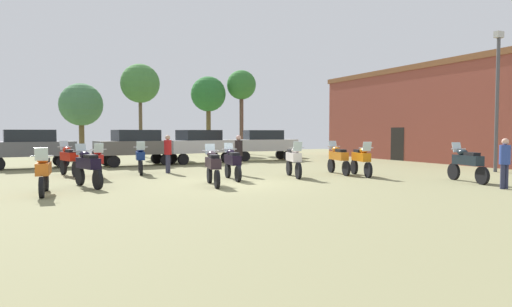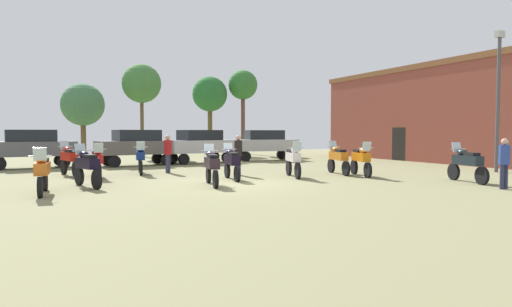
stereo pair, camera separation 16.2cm
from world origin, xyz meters
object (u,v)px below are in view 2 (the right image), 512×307
motorcycle_4 (467,163)px  car_3 (137,145)px  motorcycle_8 (212,165)px  tree_3 (142,84)px  motorcycle_1 (87,166)px  car_5 (31,146)px  motorcycle_10 (97,160)px  motorcycle_11 (69,159)px  motorcycle_3 (361,159)px  motorcycle_12 (338,158)px  car_1 (264,143)px  tree_4 (210,95)px  motorcycle_2 (42,171)px  motorcycle_9 (293,160)px  motorcycle_5 (140,158)px  car_4 (200,144)px  motorcycle_7 (232,162)px  person_1 (504,160)px  brick_building (450,114)px  person_2 (238,152)px  tree_5 (83,105)px  tree_6 (243,86)px  lamp_post (498,94)px  person_3 (168,151)px

motorcycle_4 → car_3: car_3 is taller
motorcycle_8 → tree_3: 20.08m
motorcycle_1 → car_5: car_5 is taller
motorcycle_10 → motorcycle_11: (-1.02, 1.24, 0.03)m
motorcycle_3 → motorcycle_11: (-11.24, 5.53, 0.01)m
motorcycle_12 → car_1: (1.34, 10.12, 0.44)m
motorcycle_4 → tree_4: (-1.77, 23.81, 4.26)m
motorcycle_2 → motorcycle_9: 9.45m
motorcycle_9 → car_5: 14.04m
motorcycle_3 → motorcycle_5: 9.74m
motorcycle_8 → car_4: 11.43m
motorcycle_9 → tree_3: size_ratio=0.31×
motorcycle_2 → motorcycle_7: motorcycle_7 is taller
motorcycle_8 → person_1: size_ratio=1.32×
motorcycle_4 → tree_4: tree_4 is taller
brick_building → tree_4: (-11.59, 14.48, 1.92)m
car_4 → motorcycle_3: bearing=-172.2°
motorcycle_1 → motorcycle_2: size_ratio=0.97×
motorcycle_1 → person_2: person_2 is taller
motorcycle_4 → motorcycle_3: bearing=135.9°
tree_5 → motorcycle_11: bearing=-96.3°
motorcycle_8 → brick_building: bearing=29.0°
motorcycle_5 → motorcycle_8: motorcycle_5 is taller
person_1 → tree_6: (1.65, 25.24, 4.81)m
motorcycle_2 → person_2: person_2 is taller
car_3 → lamp_post: bearing=-136.4°
brick_building → motorcycle_5: 20.39m
motorcycle_4 → motorcycle_7: motorcycle_4 is taller
motorcycle_12 → car_3: car_3 is taller
car_3 → tree_3: (2.00, 8.85, 4.34)m
motorcycle_1 → motorcycle_4: 13.75m
car_5 → tree_5: bearing=-24.5°
person_2 → motorcycle_3: bearing=-71.4°
motorcycle_2 → tree_4: size_ratio=0.34×
motorcycle_3 → tree_3: bearing=-56.4°
person_1 → lamp_post: (5.47, 4.27, 2.69)m
motorcycle_10 → motorcycle_1: bearing=78.5°
motorcycle_2 → tree_4: bearing=-116.9°
motorcycle_3 → person_3: 8.66m
motorcycle_3 → lamp_post: (6.98, -1.18, 2.94)m
motorcycle_9 → car_3: bearing=-47.3°
motorcycle_12 → person_3: size_ratio=1.28×
motorcycle_11 → tree_6: size_ratio=0.30×
car_5 → person_3: 8.11m
motorcycle_5 → car_3: (0.77, 5.12, 0.44)m
car_3 → tree_3: bearing=-21.0°
motorcycle_5 → motorcycle_2: bearing=62.5°
tree_4 → tree_3: bearing=-168.2°
motorcycle_9 → lamp_post: (9.82, -2.02, 2.93)m
car_5 → person_2: 11.56m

